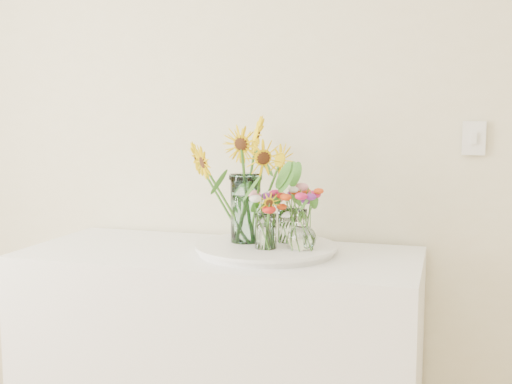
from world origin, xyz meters
TOP-DOWN VIEW (x-y plane):
  - counter at (-0.14, 1.93)m, footprint 1.40×0.60m
  - tray at (0.02, 1.95)m, footprint 0.47×0.47m
  - mason_jar at (-0.06, 1.98)m, footprint 0.14×0.14m
  - sunflower_bouquet at (-0.06, 1.98)m, footprint 0.74×0.74m
  - small_vase_a at (0.04, 1.89)m, footprint 0.09×0.09m
  - wildflower_posy_a at (0.04, 1.89)m, footprint 0.20×0.20m
  - small_vase_b at (0.16, 1.92)m, footprint 0.11×0.11m
  - wildflower_posy_b at (0.16, 1.92)m, footprint 0.19×0.19m
  - small_vase_c at (0.08, 2.02)m, footprint 0.09×0.09m
  - wildflower_posy_c at (0.08, 2.02)m, footprint 0.19×0.19m

SIDE VIEW (x-z plane):
  - counter at x=-0.14m, z-range 0.00..0.90m
  - tray at x=0.02m, z-range 0.90..0.92m
  - small_vase_a at x=0.04m, z-range 0.93..1.05m
  - small_vase_c at x=0.08m, z-range 0.93..1.05m
  - small_vase_b at x=0.16m, z-range 0.93..1.07m
  - wildflower_posy_a at x=0.04m, z-range 0.93..1.14m
  - wildflower_posy_c at x=0.08m, z-range 0.93..1.14m
  - wildflower_posy_b at x=0.16m, z-range 0.93..1.16m
  - mason_jar at x=-0.06m, z-range 0.93..1.18m
  - sunflower_bouquet at x=-0.06m, z-range 0.93..1.37m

